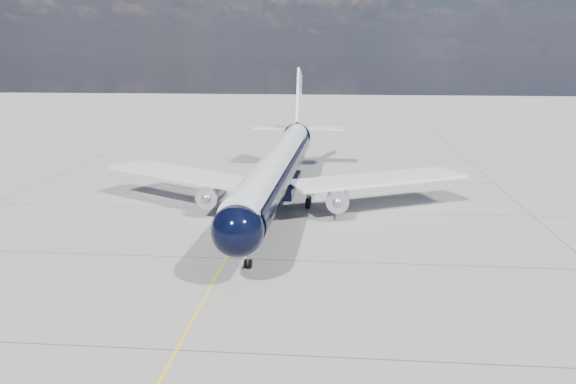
% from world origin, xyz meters
% --- Properties ---
extents(ground, '(320.00, 320.00, 0.00)m').
position_xyz_m(ground, '(0.00, 30.00, 0.00)').
color(ground, gray).
rests_on(ground, ground).
extents(taxiway_centerline, '(0.16, 160.00, 0.01)m').
position_xyz_m(taxiway_centerline, '(0.00, 25.00, 0.00)').
color(taxiway_centerline, yellow).
rests_on(taxiway_centerline, ground).
extents(main_airliner, '(41.74, 50.77, 14.68)m').
position_xyz_m(main_airliner, '(2.78, 26.53, 4.55)').
color(main_airliner, black).
rests_on(main_airliner, ground).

